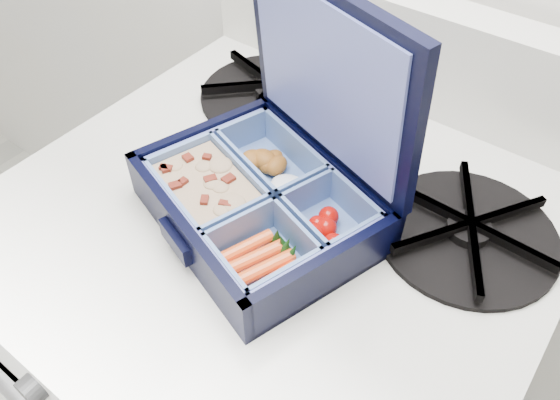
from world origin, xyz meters
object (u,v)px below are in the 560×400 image
Objects in this scene: bento_box at (258,202)px; burner_grate at (469,228)px; fork at (323,165)px; stove at (283,381)px.

burner_grate is (0.18, 0.11, -0.01)m from bento_box.
bento_box is 1.38× the size of fork.
burner_grate is at bearing 22.40° from stove.
stove is at bearing -157.60° from burner_grate.
fork is (0.00, 0.07, 0.42)m from stove.
fork is at bearing 104.25° from bento_box.
stove is 4.66× the size of burner_grate.
stove is at bearing 99.97° from bento_box.
burner_grate reaches higher than stove.
stove is 0.47m from burner_grate.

